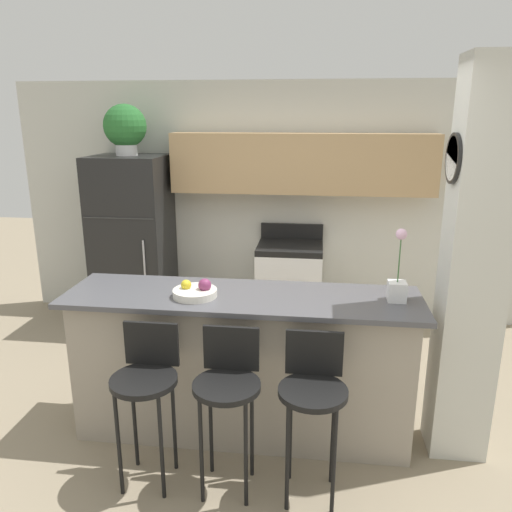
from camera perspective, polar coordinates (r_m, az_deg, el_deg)
The scene contains 13 objects.
ground_plane at distance 3.85m, azimuth -1.53°, elevation -19.19°, with size 14.00×14.00×0.00m, color gray.
wall_back at distance 5.34m, azimuth 3.16°, elevation 7.69°, with size 5.60×0.38×2.55m.
pillar_right at distance 3.38m, azimuth 23.59°, elevation -1.41°, with size 0.38×0.32×2.55m.
counter_bar at distance 3.57m, azimuth -1.59°, elevation -12.26°, with size 2.40×0.66×1.04m.
refrigerator at distance 5.47m, azimuth -13.88°, elevation 1.61°, with size 0.76×0.71×1.80m.
stove_range at distance 5.30m, azimuth 3.84°, elevation -3.38°, with size 0.67×0.61×1.07m.
bar_stool_left at distance 3.14m, azimuth -12.43°, elevation -13.71°, with size 0.40×0.40×1.00m.
bar_stool_mid at distance 3.02m, azimuth -3.23°, elevation -14.59°, with size 0.40×0.40×1.00m.
bar_stool_right at distance 2.99m, azimuth 6.52°, elevation -15.13°, with size 0.40×0.40×1.00m.
potted_plant_on_fridge at distance 5.31m, azimuth -14.74°, elevation 14.01°, with size 0.43×0.43×0.51m.
orchid_vase at distance 3.33m, azimuth 15.87°, elevation -2.88°, with size 0.12×0.12×0.48m.
fruit_bowl at distance 3.34m, azimuth -6.92°, elevation -4.05°, with size 0.29×0.29×0.12m.
trash_bin at distance 5.29m, azimuth -8.19°, elevation -6.71°, with size 0.28×0.28×0.38m.
Camera 1 is at (0.49, -3.11, 2.21)m, focal length 35.00 mm.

